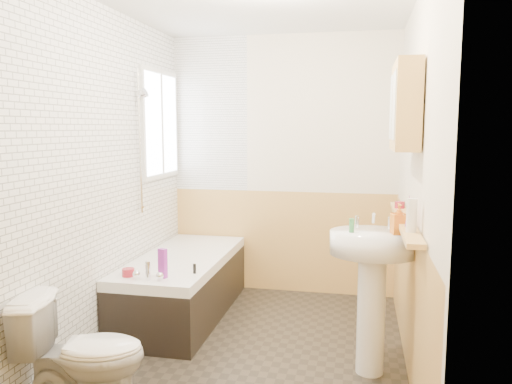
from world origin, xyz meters
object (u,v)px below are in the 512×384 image
at_px(bathtub, 183,284).
at_px(medicine_cabinet, 405,106).
at_px(sink, 372,273).
at_px(toilet, 83,355).
at_px(pine_shelf, 404,221).

xyz_separation_m(bathtub, medicine_cabinet, (1.74, -0.65, 1.48)).
distance_m(sink, medicine_cabinet, 1.09).
xyz_separation_m(toilet, sink, (1.60, 0.82, 0.34)).
distance_m(toilet, medicine_cabinet, 2.44).
xyz_separation_m(bathtub, sink, (1.57, -0.72, 0.40)).
relative_size(toilet, pine_shelf, 0.47).
bearing_deg(sink, pine_shelf, 36.38).
xyz_separation_m(toilet, pine_shelf, (1.80, 0.94, 0.67)).
bearing_deg(pine_shelf, sink, -148.88).
xyz_separation_m(pine_shelf, medicine_cabinet, (-0.03, -0.04, 0.74)).
distance_m(toilet, pine_shelf, 2.14).
relative_size(bathtub, pine_shelf, 1.10).
bearing_deg(pine_shelf, medicine_cabinet, -122.30).
bearing_deg(bathtub, pine_shelf, -18.77).
xyz_separation_m(bathtub, pine_shelf, (1.77, -0.60, 0.74)).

